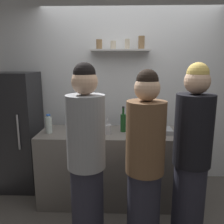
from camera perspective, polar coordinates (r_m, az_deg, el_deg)
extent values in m
cube|color=white|center=(3.50, 4.26, 4.69)|extent=(4.80, 0.10, 2.60)
cube|color=silver|center=(3.31, 2.00, 14.82)|extent=(0.82, 0.22, 0.02)
cylinder|color=olive|center=(3.33, -3.15, 16.11)|extent=(0.08, 0.08, 0.13)
cylinder|color=beige|center=(3.32, 0.29, 15.98)|extent=(0.07, 0.07, 0.11)
cylinder|color=beige|center=(3.32, 3.74, 16.16)|extent=(0.07, 0.07, 0.13)
cylinder|color=olive|center=(3.33, 7.18, 16.41)|extent=(0.09, 0.09, 0.17)
cube|color=black|center=(3.51, -22.26, -4.39)|extent=(0.60, 0.57, 1.61)
cylinder|color=#99999E|center=(3.16, -21.85, -4.62)|extent=(0.02, 0.02, 0.45)
cube|color=#66605B|center=(3.05, 0.00, -13.06)|extent=(1.78, 0.62, 0.91)
cube|color=gray|center=(2.91, 11.01, -4.42)|extent=(0.34, 0.24, 0.05)
cylinder|color=#B2B2B7|center=(2.80, -1.15, -4.21)|extent=(0.09, 0.09, 0.11)
cylinder|color=silver|center=(2.76, -0.79, -2.93)|extent=(0.01, 0.01, 0.19)
cylinder|color=silver|center=(2.78, -1.36, -3.14)|extent=(0.02, 0.04, 0.15)
cylinder|color=silver|center=(2.80, -1.32, -2.80)|extent=(0.04, 0.02, 0.17)
cylinder|color=silver|center=(2.78, -1.10, -2.82)|extent=(0.04, 0.03, 0.18)
cylinder|color=silver|center=(2.77, -0.74, -2.89)|extent=(0.02, 0.04, 0.18)
cylinder|color=silver|center=(2.78, -1.24, -2.77)|extent=(0.02, 0.04, 0.19)
cylinder|color=silver|center=(2.79, -1.53, -3.01)|extent=(0.02, 0.04, 0.16)
cylinder|color=silver|center=(2.79, -1.15, -2.97)|extent=(0.02, 0.01, 0.17)
cylinder|color=#19471E|center=(2.87, 2.73, -2.70)|extent=(0.07, 0.07, 0.22)
cylinder|color=#19471E|center=(2.84, 2.76, 0.21)|extent=(0.03, 0.03, 0.08)
cylinder|color=black|center=(2.83, 2.77, 1.17)|extent=(0.03, 0.03, 0.02)
cylinder|color=#472814|center=(2.92, -6.46, -2.69)|extent=(0.07, 0.07, 0.20)
cylinder|color=#472814|center=(2.88, -6.53, 0.10)|extent=(0.03, 0.03, 0.09)
cylinder|color=maroon|center=(2.87, -6.56, 1.11)|extent=(0.03, 0.03, 0.02)
cylinder|color=silver|center=(2.92, -15.13, -3.11)|extent=(0.08, 0.08, 0.19)
cylinder|color=silver|center=(2.89, -15.24, -1.07)|extent=(0.04, 0.04, 0.02)
cylinder|color=blue|center=(2.89, -15.26, -0.72)|extent=(0.05, 0.05, 0.02)
cylinder|color=#262633|center=(2.52, 17.99, -20.54)|extent=(0.30, 0.30, 0.82)
cylinder|color=black|center=(2.22, 19.22, -4.25)|extent=(0.34, 0.34, 0.65)
sphere|color=#D8AD8C|center=(2.15, 20.03, 7.03)|extent=(0.22, 0.22, 0.22)
sphere|color=#D8B759|center=(2.14, 20.16, 8.81)|extent=(0.19, 0.19, 0.19)
cylinder|color=#262633|center=(2.36, 7.62, -22.83)|extent=(0.30, 0.30, 0.80)
cylinder|color=brown|center=(2.04, 8.18, -6.14)|extent=(0.34, 0.34, 0.63)
sphere|color=#D8AD8C|center=(1.95, 8.55, 5.77)|extent=(0.22, 0.22, 0.22)
sphere|color=black|center=(1.95, 8.61, 7.66)|extent=(0.18, 0.18, 0.18)
cylinder|color=#262633|center=(2.38, -5.94, -22.09)|extent=(0.30, 0.30, 0.82)
cylinder|color=gray|center=(2.06, -6.39, -4.86)|extent=(0.34, 0.34, 0.65)
sphere|color=#D8AD8C|center=(1.98, -6.68, 7.35)|extent=(0.22, 0.22, 0.22)
sphere|color=black|center=(1.98, -6.73, 9.28)|extent=(0.19, 0.19, 0.19)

